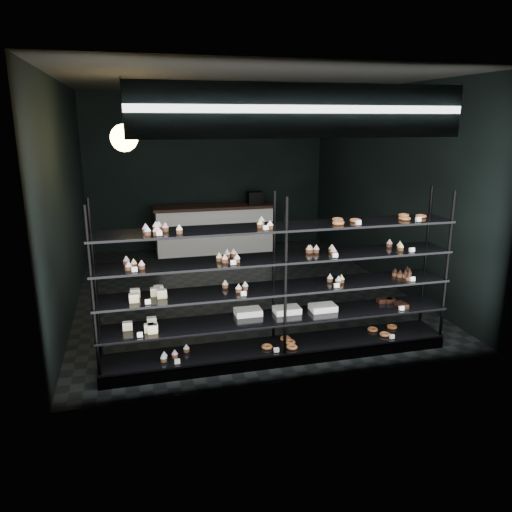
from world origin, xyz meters
TOP-DOWN VIEW (x-y plane):
  - room at (0.00, 0.00)m, footprint 5.01×6.01m
  - display_shelf at (-0.10, -2.45)m, footprint 4.00×0.50m
  - signage at (0.00, -2.93)m, footprint 3.30×0.05m
  - pendant_lamp at (-1.65, -0.90)m, footprint 0.34×0.34m
  - service_counter at (0.04, 2.50)m, footprint 2.47×0.65m

SIDE VIEW (x-z plane):
  - service_counter at x=0.04m, z-range -0.11..1.12m
  - display_shelf at x=-0.10m, z-range -0.33..1.58m
  - room at x=0.00m, z-range 0.00..3.20m
  - pendant_lamp at x=-1.65m, z-range 2.00..2.90m
  - signage at x=0.00m, z-range 2.50..3.00m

